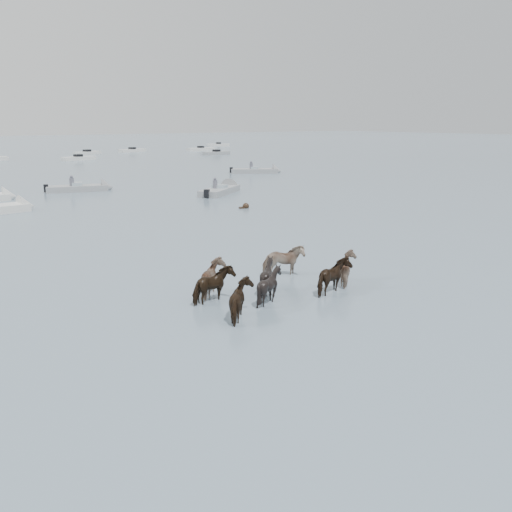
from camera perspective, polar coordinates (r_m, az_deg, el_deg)
ground at (r=17.63m, az=-0.68°, el=-4.06°), size 400.00×400.00×0.00m
pony_herd at (r=17.38m, az=1.84°, el=-2.58°), size 6.44×4.16×1.29m
swimming_pony at (r=34.73m, az=-1.18°, el=5.39°), size 0.72×0.44×0.44m
motorboat_c at (r=45.50m, az=-17.86°, el=7.03°), size 5.43×2.97×1.92m
motorboat_d at (r=42.31m, az=-3.57°, el=7.18°), size 5.30×4.47×1.92m
motorboat_e at (r=58.24m, az=0.57°, el=9.22°), size 5.52×4.21×1.92m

